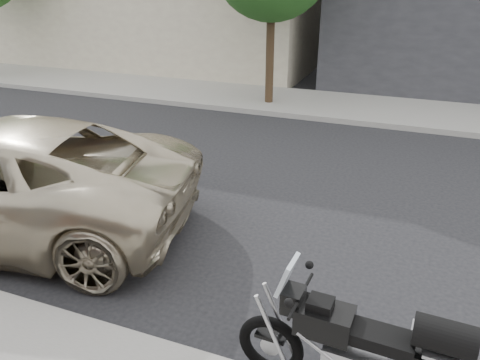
# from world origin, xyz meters

# --- Properties ---
(ground) EXTENTS (120.00, 120.00, 0.00)m
(ground) POSITION_xyz_m (0.00, 0.00, 0.00)
(ground) COLOR black
(ground) RESTS_ON ground
(far_sidewalk) EXTENTS (44.00, 3.00, 0.15)m
(far_sidewalk) POSITION_xyz_m (0.00, -6.50, 0.07)
(far_sidewalk) COLOR gray
(far_sidewalk) RESTS_ON ground
(motorcycle) EXTENTS (2.25, 0.73, 1.42)m
(motorcycle) POSITION_xyz_m (-2.15, 3.88, 0.61)
(motorcycle) COLOR black
(motorcycle) RESTS_ON ground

